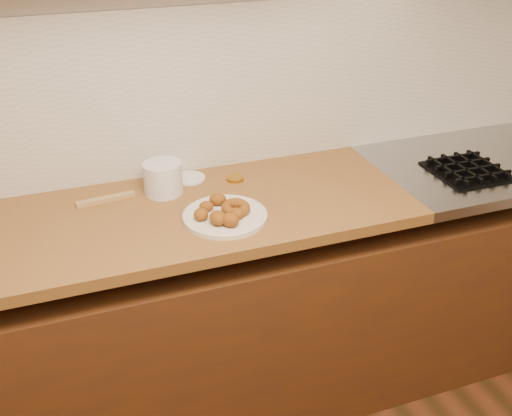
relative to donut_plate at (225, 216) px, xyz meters
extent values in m
cube|color=tan|center=(0.16, 0.42, 0.44)|extent=(4.00, 0.02, 2.70)
cube|color=#522A0E|center=(0.16, 0.11, -0.52)|extent=(3.60, 0.60, 0.77)
cube|color=brown|center=(-0.49, 0.11, -0.03)|extent=(2.30, 0.62, 0.04)
cube|color=beige|center=(0.16, 0.40, 0.29)|extent=(3.60, 0.02, 0.60)
cube|color=black|center=(0.96, 0.03, 0.00)|extent=(0.26, 0.26, 0.01)
cube|color=black|center=(0.87, 0.03, 0.01)|extent=(0.01, 0.24, 0.02)
cube|color=black|center=(0.96, -0.06, 0.01)|extent=(0.24, 0.01, 0.02)
cube|color=black|center=(0.93, 0.03, 0.01)|extent=(0.01, 0.24, 0.02)
cube|color=black|center=(0.96, 0.00, 0.01)|extent=(0.24, 0.01, 0.02)
cube|color=black|center=(0.99, 0.03, 0.01)|extent=(0.01, 0.24, 0.02)
cube|color=black|center=(0.96, 0.06, 0.01)|extent=(0.24, 0.01, 0.02)
cube|color=black|center=(1.05, 0.03, 0.01)|extent=(0.01, 0.24, 0.02)
cube|color=black|center=(0.96, 0.12, 0.01)|extent=(0.24, 0.01, 0.02)
cylinder|color=silver|center=(0.00, 0.00, 0.00)|extent=(0.28, 0.28, 0.02)
torus|color=#8D460C|center=(0.04, 0.00, 0.02)|extent=(0.13, 0.13, 0.04)
ellipsoid|color=#8D460C|center=(-0.05, 0.04, 0.02)|extent=(0.06, 0.05, 0.03)
ellipsoid|color=#8D460C|center=(-0.08, -0.01, 0.03)|extent=(0.07, 0.07, 0.04)
ellipsoid|color=#8D460C|center=(-0.04, -0.05, 0.03)|extent=(0.06, 0.07, 0.04)
ellipsoid|color=#8D460C|center=(-0.01, -0.08, 0.03)|extent=(0.07, 0.07, 0.05)
ellipsoid|color=#8D460C|center=(0.00, 0.07, 0.03)|extent=(0.07, 0.06, 0.04)
ellipsoid|color=#8D460C|center=(0.03, -0.04, 0.03)|extent=(0.06, 0.06, 0.04)
cylinder|color=silver|center=(-0.15, 0.25, 0.05)|extent=(0.15, 0.15, 0.11)
cylinder|color=white|center=(-0.04, 0.32, 0.00)|extent=(0.15, 0.15, 0.01)
cylinder|color=#B77C1E|center=(0.12, 0.26, 0.00)|extent=(0.08, 0.08, 0.01)
cube|color=#AA834D|center=(-0.35, 0.25, 0.00)|extent=(0.20, 0.04, 0.02)
camera|label=1|loc=(-0.48, -1.62, 0.96)|focal=42.00mm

